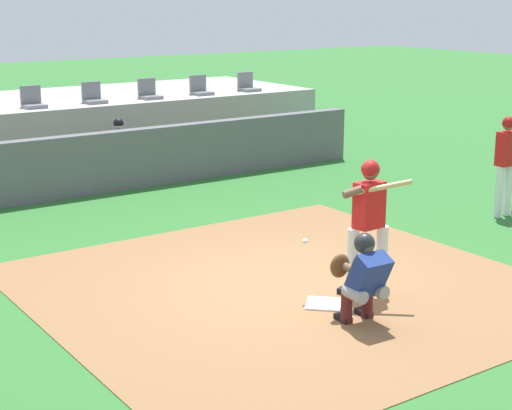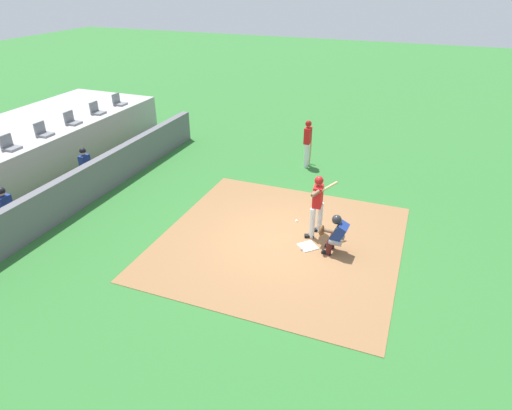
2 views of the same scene
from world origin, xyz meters
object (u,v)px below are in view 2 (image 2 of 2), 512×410
dugout_player_2 (9,208)px  stadium_seat_7 (97,110)px  stadium_seat_6 (72,120)px  stadium_seat_5 (43,132)px  catcher_crouched (335,233)px  on_deck_batter (308,141)px  dugout_player_3 (88,165)px  stadium_seat_8 (119,102)px  batter_at_plate (317,202)px  stadium_seat_4 (10,145)px  home_plate (308,246)px

dugout_player_2 → stadium_seat_7: (6.47, 2.03, 0.86)m
dugout_player_2 → stadium_seat_6: (5.03, 2.03, 0.86)m
stadium_seat_7 → stadium_seat_5: bearing=180.0°
catcher_crouched → on_deck_batter: bearing=22.5°
stadium_seat_5 → on_deck_batter: bearing=-65.5°
dugout_player_2 → stadium_seat_7: size_ratio=2.71×
dugout_player_3 → stadium_seat_8: stadium_seat_8 is taller
dugout_player_2 → stadium_seat_5: size_ratio=2.71×
batter_at_plate → stadium_seat_5: stadium_seat_5 is taller
dugout_player_2 → batter_at_plate: bearing=-70.9°
stadium_seat_8 → stadium_seat_4: bearing=180.0°
catcher_crouched → stadium_seat_6: 11.29m
dugout_player_2 → stadium_seat_6: 5.49m
home_plate → stadium_seat_6: bearing=74.2°
home_plate → stadium_seat_8: bearing=60.4°
home_plate → stadium_seat_6: stadium_seat_6 is taller
stadium_seat_7 → stadium_seat_8: same height
stadium_seat_8 → stadium_seat_7: bearing=180.0°
home_plate → catcher_crouched: 0.91m
stadium_seat_5 → catcher_crouched: bearing=-97.5°
batter_at_plate → stadium_seat_8: bearing=63.5°
home_plate → stadium_seat_4: bearing=90.0°
dugout_player_2 → stadium_seat_5: 4.21m
home_plate → catcher_crouched: size_ratio=0.31×
batter_at_plate → catcher_crouched: bearing=-135.6°
stadium_seat_4 → stadium_seat_7: same height
home_plate → catcher_crouched: bearing=-89.7°
stadium_seat_6 → stadium_seat_7: (1.44, 0.00, 0.00)m
catcher_crouched → dugout_player_3: bearing=82.6°
stadium_seat_6 → home_plate: bearing=-105.8°
batter_at_plate → dugout_player_3: batter_at_plate is taller
home_plate → stadium_seat_7: 11.17m
batter_at_plate → home_plate: bearing=178.1°
catcher_crouched → dugout_player_3: size_ratio=1.08×
on_deck_batter → stadium_seat_8: size_ratio=3.72×
home_plate → stadium_seat_7: size_ratio=0.92×
stadium_seat_7 → stadium_seat_8: 1.44m
stadium_seat_5 → stadium_seat_8: (4.33, 0.00, 0.00)m
home_plate → stadium_seat_4: 10.29m
catcher_crouched → home_plate: bearing=90.3°
home_plate → on_deck_batter: bearing=15.9°
on_deck_batter → stadium_seat_5: (-3.93, 8.64, 0.51)m
batter_at_plate → stadium_seat_5: size_ratio=3.76×
home_plate → stadium_seat_7: bearing=66.9°
on_deck_batter → dugout_player_3: on_deck_batter is taller
stadium_seat_5 → stadium_seat_6: (1.44, 0.00, 0.00)m
dugout_player_3 → stadium_seat_8: (4.62, 2.03, 0.86)m
dugout_player_3 → stadium_seat_5: size_ratio=2.71×
catcher_crouched → on_deck_batter: 5.83m
batter_at_plate → on_deck_batter: size_ratio=1.01×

